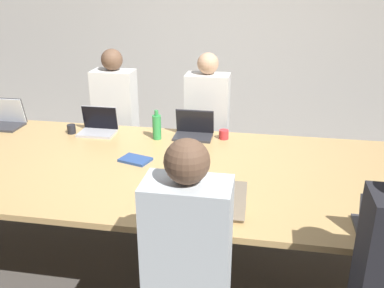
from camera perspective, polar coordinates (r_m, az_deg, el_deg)
ground_plane at (r=3.52m, az=-4.88°, el=-14.49°), size 24.00×24.00×0.00m
curtain_wall at (r=5.31m, az=1.60°, el=14.41°), size 12.00×0.06×2.80m
conference_table at (r=3.14m, az=-5.30°, el=-3.60°), size 4.79×1.62×0.78m
laptop_near_midright at (r=2.49m, az=3.09°, el=-8.01°), size 0.35×0.23×0.22m
person_near_midright at (r=2.17m, az=-0.61°, el=-17.88°), size 0.40×0.24×1.43m
laptop_far_center at (r=3.65m, az=0.25°, el=2.01°), size 0.33×0.22×0.23m
person_far_center at (r=4.09m, az=2.01°, el=1.89°), size 0.40×0.24×1.42m
cup_far_center at (r=3.61m, az=4.26°, el=1.28°), size 0.08×0.08×0.08m
bottle_far_center at (r=3.59m, az=-4.72°, el=2.33°), size 0.07×0.07×0.25m
laptop_far_midleft at (r=3.83m, az=-12.36°, el=2.44°), size 0.32×0.22×0.23m
person_far_midleft at (r=4.31m, az=-10.06°, el=2.66°), size 0.40×0.24×1.43m
cup_far_midleft at (r=3.87m, az=-15.78°, el=1.93°), size 0.07×0.07×0.08m
laptop_far_left at (r=4.26m, az=-23.58°, el=3.18°), size 0.32×0.25×0.26m
stapler at (r=2.95m, az=-3.30°, el=-3.90°), size 0.09×0.16×0.05m
notebook at (r=3.21m, az=-7.56°, el=-2.09°), size 0.25×0.21×0.02m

